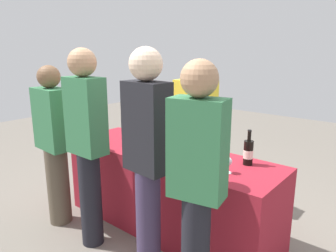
{
  "coord_description": "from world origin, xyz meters",
  "views": [
    {
      "loc": [
        1.82,
        -2.2,
        1.73
      ],
      "look_at": [
        0.0,
        0.0,
        1.03
      ],
      "focal_mm": 34.06,
      "sensor_mm": 36.0,
      "label": 1
    }
  ],
  "objects": [
    {
      "name": "guest_0",
      "position": [
        -0.91,
        -0.62,
        0.85
      ],
      "size": [
        0.41,
        0.24,
        1.58
      ],
      "rotation": [
        0.0,
        0.0,
        -0.06
      ],
      "color": "brown",
      "rests_on": "ground_plane"
    },
    {
      "name": "wine_bottle_2",
      "position": [
        -0.12,
        0.08,
        0.89
      ],
      "size": [
        0.08,
        0.08,
        0.3
      ],
      "color": "black",
      "rests_on": "tasting_table"
    },
    {
      "name": "server_pouring",
      "position": [
        -0.13,
        0.62,
        0.86
      ],
      "size": [
        0.44,
        0.24,
        1.61
      ],
      "rotation": [
        0.0,
        0.0,
        3.15
      ],
      "color": "#3F3351",
      "rests_on": "ground_plane"
    },
    {
      "name": "guest_2",
      "position": [
        0.31,
        -0.61,
        0.98
      ],
      "size": [
        0.36,
        0.23,
        1.75
      ],
      "rotation": [
        0.0,
        0.0,
        -0.08
      ],
      "color": "#3F3351",
      "rests_on": "ground_plane"
    },
    {
      "name": "wine_bottle_3",
      "position": [
        0.73,
        0.17,
        0.89
      ],
      "size": [
        0.08,
        0.08,
        0.3
      ],
      "color": "black",
      "rests_on": "tasting_table"
    },
    {
      "name": "guest_1",
      "position": [
        -0.36,
        -0.64,
        0.97
      ],
      "size": [
        0.35,
        0.23,
        1.74
      ],
      "rotation": [
        0.0,
        0.0,
        0.0
      ],
      "color": "black",
      "rests_on": "ground_plane"
    },
    {
      "name": "wine_bottle_1",
      "position": [
        -0.37,
        0.13,
        0.89
      ],
      "size": [
        0.07,
        0.07,
        0.31
      ],
      "color": "black",
      "rests_on": "tasting_table"
    },
    {
      "name": "wine_glass_0",
      "position": [
        -0.22,
        -0.09,
        0.89
      ],
      "size": [
        0.06,
        0.06,
        0.14
      ],
      "color": "silver",
      "rests_on": "tasting_table"
    },
    {
      "name": "wine_glass_1",
      "position": [
        -0.05,
        -0.16,
        0.88
      ],
      "size": [
        0.06,
        0.06,
        0.13
      ],
      "color": "silver",
      "rests_on": "tasting_table"
    },
    {
      "name": "ground_plane",
      "position": [
        0.0,
        0.0,
        0.0
      ],
      "size": [
        12.0,
        12.0,
        0.0
      ],
      "primitive_type": "plane",
      "color": "slate"
    },
    {
      "name": "tasting_table",
      "position": [
        0.0,
        0.0,
        0.39
      ],
      "size": [
        2.16,
        0.69,
        0.78
      ],
      "primitive_type": "cube",
      "color": "maroon",
      "rests_on": "ground_plane"
    },
    {
      "name": "wine_glass_2",
      "position": [
        0.69,
        -0.1,
        0.87
      ],
      "size": [
        0.07,
        0.07,
        0.13
      ],
      "color": "silver",
      "rests_on": "tasting_table"
    },
    {
      "name": "guest_3",
      "position": [
        0.79,
        -0.67,
        0.94
      ],
      "size": [
        0.37,
        0.25,
        1.68
      ],
      "rotation": [
        0.0,
        0.0,
        0.2
      ],
      "color": "black",
      "rests_on": "ground_plane"
    },
    {
      "name": "wine_bottle_0",
      "position": [
        -0.6,
        0.1,
        0.89
      ],
      "size": [
        0.07,
        0.07,
        0.31
      ],
      "color": "black",
      "rests_on": "tasting_table"
    }
  ]
}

